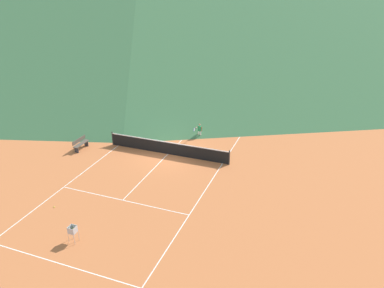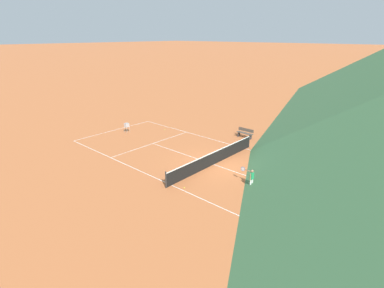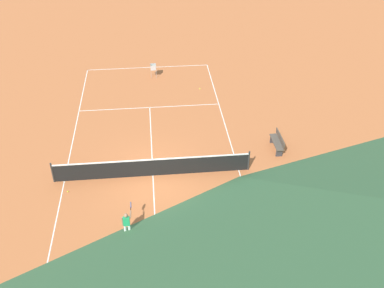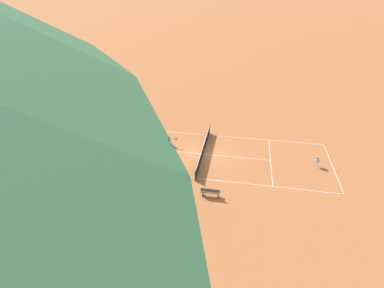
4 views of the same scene
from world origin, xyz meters
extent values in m
plane|color=#BC6638|center=(0.00, 0.00, 0.00)|extent=(600.00, 600.00, 0.00)
cube|color=white|center=(0.00, -11.90, 0.00)|extent=(8.25, 0.05, 0.01)
cube|color=white|center=(-4.10, 0.00, 0.00)|extent=(0.05, 23.85, 0.01)
cube|color=white|center=(4.10, 0.00, 0.00)|extent=(0.05, 23.85, 0.01)
cube|color=white|center=(0.00, 6.40, 0.00)|extent=(8.20, 0.05, 0.01)
cube|color=white|center=(0.00, -6.40, 0.00)|extent=(8.20, 0.05, 0.01)
cube|color=white|center=(0.00, 0.00, 0.00)|extent=(0.05, 12.80, 0.01)
cylinder|color=#2D2D2D|center=(-4.55, 0.00, 0.53)|extent=(0.08, 0.08, 1.06)
cylinder|color=#2D2D2D|center=(4.55, 0.00, 0.53)|extent=(0.08, 0.08, 1.06)
cube|color=black|center=(0.00, 0.00, 0.46)|extent=(9.10, 0.02, 0.91)
cube|color=white|center=(0.00, 0.00, 0.93)|extent=(9.10, 0.04, 0.06)
cylinder|color=white|center=(0.57, 6.09, 0.26)|extent=(0.09, 0.09, 0.53)
cylinder|color=white|center=(0.40, 6.13, 0.26)|extent=(0.09, 0.09, 0.53)
cube|color=blue|center=(0.49, 6.11, 0.73)|extent=(0.28, 0.20, 0.41)
sphere|color=#A37556|center=(0.49, 6.11, 1.04)|extent=(0.16, 0.16, 0.16)
cylinder|color=#A37556|center=(0.64, 6.08, 0.73)|extent=(0.06, 0.06, 0.41)
cylinder|color=#A37556|center=(0.28, 5.95, 0.89)|extent=(0.15, 0.41, 0.06)
cylinder|color=black|center=(0.22, 5.66, 0.89)|extent=(0.07, 0.19, 0.03)
torus|color=red|center=(0.16, 5.44, 0.89)|extent=(0.09, 0.28, 0.28)
cylinder|color=silver|center=(0.16, 5.44, 0.89)|extent=(0.06, 0.24, 0.25)
cylinder|color=white|center=(1.19, 3.68, 0.26)|extent=(0.09, 0.09, 0.53)
cylinder|color=white|center=(1.02, 3.68, 0.26)|extent=(0.09, 0.09, 0.53)
cube|color=#239E5B|center=(1.11, 3.68, 0.73)|extent=(0.26, 0.15, 0.41)
sphere|color=#A37556|center=(1.11, 3.68, 1.05)|extent=(0.16, 0.16, 0.16)
cylinder|color=#A37556|center=(1.27, 3.68, 0.73)|extent=(0.06, 0.06, 0.41)
cylinder|color=#A37556|center=(0.94, 3.48, 0.90)|extent=(0.07, 0.41, 0.06)
cylinder|color=black|center=(0.94, 3.18, 0.90)|extent=(0.03, 0.19, 0.03)
torus|color=#1E4CB2|center=(0.93, 2.94, 0.90)|extent=(0.03, 0.28, 0.28)
cylinder|color=silver|center=(0.93, 2.94, 0.90)|extent=(0.01, 0.25, 0.25)
sphere|color=#CCE033|center=(3.84, 0.81, 0.03)|extent=(0.07, 0.07, 0.07)
sphere|color=#CCE033|center=(-3.20, -8.39, 0.03)|extent=(0.07, 0.07, 0.07)
sphere|color=#CCE033|center=(-2.18, 3.93, 0.03)|extent=(0.07, 0.07, 0.07)
cylinder|color=#B7B7BC|center=(-0.53, -10.57, 0.28)|extent=(0.02, 0.02, 0.55)
cylinder|color=#B7B7BC|center=(-0.19, -10.57, 0.28)|extent=(0.02, 0.02, 0.55)
cylinder|color=#B7B7BC|center=(-0.53, -10.23, 0.28)|extent=(0.02, 0.02, 0.55)
cylinder|color=#B7B7BC|center=(-0.19, -10.23, 0.28)|extent=(0.02, 0.02, 0.55)
cube|color=#B7B7BC|center=(-0.36, -10.40, 0.56)|extent=(0.34, 0.34, 0.02)
cube|color=#B7B7BC|center=(-0.36, -10.57, 0.72)|extent=(0.34, 0.02, 0.34)
cube|color=#B7B7BC|center=(-0.36, -10.23, 0.72)|extent=(0.34, 0.02, 0.34)
cube|color=#B7B7BC|center=(-0.53, -10.40, 0.72)|extent=(0.02, 0.34, 0.34)
cube|color=#B7B7BC|center=(-0.19, -10.40, 0.72)|extent=(0.02, 0.34, 0.34)
sphere|color=#CCE033|center=(-0.40, -10.29, 0.60)|extent=(0.07, 0.07, 0.07)
sphere|color=#CCE033|center=(-0.48, -10.39, 0.60)|extent=(0.07, 0.07, 0.07)
sphere|color=#CCE033|center=(-0.26, -10.44, 0.60)|extent=(0.07, 0.07, 0.07)
sphere|color=#CCE033|center=(-0.34, -10.31, 0.60)|extent=(0.07, 0.07, 0.07)
sphere|color=#CCE033|center=(-0.47, -10.40, 0.60)|extent=(0.07, 0.07, 0.07)
sphere|color=#CCE033|center=(-0.37, -10.30, 0.60)|extent=(0.07, 0.07, 0.07)
sphere|color=#CCE033|center=(-0.42, -10.29, 0.66)|extent=(0.07, 0.07, 0.07)
sphere|color=#CCE033|center=(-0.26, -10.42, 0.66)|extent=(0.07, 0.07, 0.07)
sphere|color=#CCE033|center=(-0.24, -10.27, 0.66)|extent=(0.07, 0.07, 0.07)
sphere|color=#CCE033|center=(-0.33, -10.48, 0.66)|extent=(0.07, 0.07, 0.07)
sphere|color=#CCE033|center=(-0.39, -10.50, 0.66)|extent=(0.07, 0.07, 0.07)
sphere|color=#CCE033|center=(-0.43, -10.46, 0.66)|extent=(0.07, 0.07, 0.07)
sphere|color=#CCE033|center=(-0.23, -10.45, 0.71)|extent=(0.07, 0.07, 0.07)
sphere|color=#CCE033|center=(-0.23, -10.52, 0.71)|extent=(0.07, 0.07, 0.07)
sphere|color=#CCE033|center=(-0.34, -10.47, 0.71)|extent=(0.07, 0.07, 0.07)
cube|color=#51473D|center=(-6.30, -1.51, 0.44)|extent=(0.36, 1.50, 0.05)
cube|color=#51473D|center=(-6.46, -1.51, 0.70)|extent=(0.04, 1.50, 0.28)
cube|color=#333338|center=(-6.30, -0.91, 0.22)|extent=(0.32, 0.06, 0.44)
cube|color=#333338|center=(-6.30, -2.11, 0.22)|extent=(0.32, 0.06, 0.44)
camera|label=1|loc=(10.13, -21.98, 11.96)|focal=35.00mm
camera|label=2|loc=(15.19, 11.61, 8.53)|focal=28.00mm
camera|label=3|loc=(-0.18, 16.61, 13.28)|focal=42.00mm
camera|label=4|loc=(-24.78, -3.46, 14.93)|focal=28.00mm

